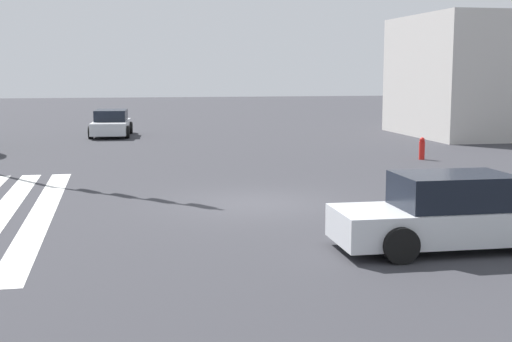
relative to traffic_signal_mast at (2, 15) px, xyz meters
The scene contains 6 objects.
ground_plane 11.23m from the traffic_signal_mast, 45.00° to the left, with size 150.15×150.15×0.00m, color #333338.
traffic_signal_mast is the anchor object (origin of this frame).
car_1 16.48m from the traffic_signal_mast, 38.73° to the left, with size 1.97×4.82×1.46m.
car_3 14.39m from the traffic_signal_mast, 166.02° to the left, with size 4.63×2.29×1.37m.
corner_building 25.13m from the traffic_signal_mast, 113.47° to the left, with size 8.56×8.56×6.24m.
fire_hydrant 15.86m from the traffic_signal_mast, 92.94° to the left, with size 0.22×0.22×0.86m.
Camera 1 is at (17.73, -3.49, 3.40)m, focal length 50.00 mm.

